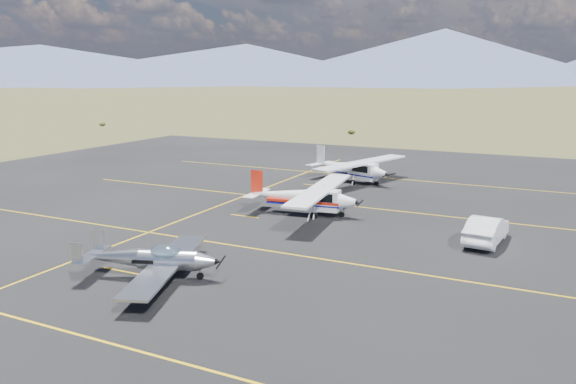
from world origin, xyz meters
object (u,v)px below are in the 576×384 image
Objects in this scene: aircraft_plain at (351,167)px; sedan at (486,230)px; aircraft_cessna at (304,196)px; aircraft_low_wing at (153,259)px.

aircraft_plain is 17.73m from sedan.
aircraft_plain reaches higher than aircraft_cessna.
aircraft_cessna is 11.21m from sedan.
aircraft_cessna is at bearing -67.74° from aircraft_plain.
sedan is at bearing 24.03° from aircraft_low_wing.
aircraft_low_wing reaches higher than sedan.
aircraft_low_wing is at bearing -102.28° from aircraft_cessna.
aircraft_low_wing is 1.88× the size of sedan.
aircraft_plain is 2.42× the size of sedan.
aircraft_low_wing is at bearing -73.24° from aircraft_plain.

